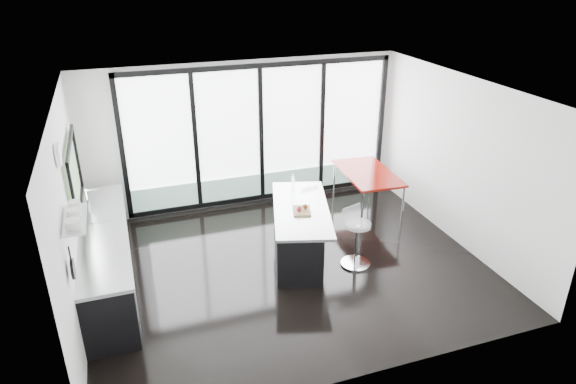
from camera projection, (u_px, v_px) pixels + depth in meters
name	position (u px, v px, depth m)	size (l,w,h in m)	color
floor	(288.00, 266.00, 8.14)	(6.00, 5.00, 0.00)	black
ceiling	(288.00, 92.00, 6.97)	(6.00, 5.00, 0.00)	white
wall_back	(259.00, 140.00, 9.81)	(6.00, 0.09, 2.80)	silver
wall_front	(366.00, 276.00, 5.41)	(6.00, 0.00, 2.80)	silver
wall_left	(71.00, 196.00, 6.84)	(0.26, 5.00, 2.80)	silver
wall_right	(460.00, 161.00, 8.45)	(0.00, 5.00, 2.80)	silver
counter_cabinets	(107.00, 258.00, 7.49)	(0.69, 3.24, 1.36)	black
island	(297.00, 230.00, 8.33)	(1.41, 2.21, 1.09)	black
bar_stool_near	(357.00, 244.00, 8.03)	(0.47, 0.47, 0.75)	silver
bar_stool_far	(314.00, 218.00, 8.90)	(0.43, 0.43, 0.68)	silver
red_table	(367.00, 192.00, 9.71)	(0.88, 1.54, 0.83)	maroon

